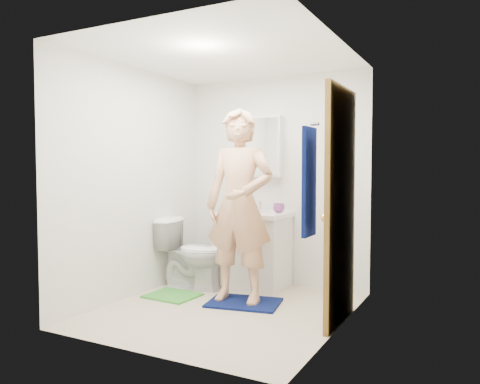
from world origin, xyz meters
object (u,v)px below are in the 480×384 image
object	(u,v)px
soap_dispenser	(233,203)
man	(239,205)
vanity_cabinet	(253,252)
medicine_cabinet	(262,147)
towel	(309,182)
toilet	(194,253)
toothbrush_cup	(279,208)

from	to	relation	value
soap_dispenser	man	bearing A→B (deg)	-56.54
vanity_cabinet	medicine_cabinet	world-z (taller)	medicine_cabinet
medicine_cabinet	towel	world-z (taller)	medicine_cabinet
toilet	towel	bearing A→B (deg)	-131.51
medicine_cabinet	man	xyz separation A→B (m)	(0.16, -0.87, -0.62)
vanity_cabinet	man	world-z (taller)	man
vanity_cabinet	man	xyz separation A→B (m)	(0.16, -0.64, 0.58)
toothbrush_cup	man	bearing A→B (deg)	-98.12
soap_dispenser	toothbrush_cup	distance (m)	0.53
toilet	soap_dispenser	size ratio (longest dim) A/B	4.14
vanity_cabinet	towel	size ratio (longest dim) A/B	1.00
toothbrush_cup	towel	bearing A→B (deg)	-60.21
vanity_cabinet	toothbrush_cup	bearing A→B (deg)	21.43
toothbrush_cup	man	size ratio (longest dim) A/B	0.07
towel	toilet	distance (m)	2.25
soap_dispenser	toothbrush_cup	size ratio (longest dim) A/B	1.47
vanity_cabinet	towel	bearing A→B (deg)	-51.53
towel	man	bearing A→B (deg)	140.43
vanity_cabinet	toothbrush_cup	size ratio (longest dim) A/B	6.16
medicine_cabinet	towel	size ratio (longest dim) A/B	0.87
toilet	toothbrush_cup	world-z (taller)	toothbrush_cup
medicine_cabinet	man	distance (m)	1.08
towel	toothbrush_cup	world-z (taller)	towel
towel	man	distance (m)	1.35
vanity_cabinet	medicine_cabinet	distance (m)	1.22
towel	soap_dispenser	bearing A→B (deg)	134.43
vanity_cabinet	soap_dispenser	size ratio (longest dim) A/B	4.18
man	medicine_cabinet	bearing A→B (deg)	95.37
vanity_cabinet	medicine_cabinet	size ratio (longest dim) A/B	1.14
soap_dispenser	man	world-z (taller)	man
medicine_cabinet	towel	xyz separation A→B (m)	(1.18, -1.71, -0.35)
man	vanity_cabinet	bearing A→B (deg)	98.93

